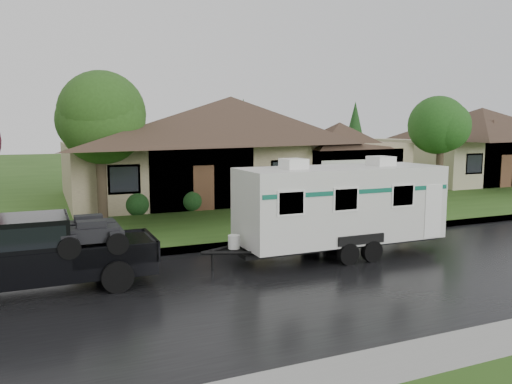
# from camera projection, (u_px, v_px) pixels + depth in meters

# --- Properties ---
(ground) EXTENTS (140.00, 140.00, 0.00)m
(ground) POSITION_uv_depth(u_px,v_px,m) (329.00, 256.00, 15.59)
(ground) COLOR #2B4D18
(ground) RESTS_ON ground
(road) EXTENTS (140.00, 8.00, 0.01)m
(road) POSITION_uv_depth(u_px,v_px,m) (367.00, 272.00, 13.77)
(road) COLOR black
(road) RESTS_ON ground
(curb) EXTENTS (140.00, 0.50, 0.15)m
(curb) POSITION_uv_depth(u_px,v_px,m) (295.00, 239.00, 17.63)
(curb) COLOR gray
(curb) RESTS_ON ground
(lawn) EXTENTS (140.00, 26.00, 0.15)m
(lawn) POSITION_uv_depth(u_px,v_px,m) (193.00, 195.00, 29.24)
(lawn) COLOR #2B4D18
(lawn) RESTS_ON ground
(house_main) EXTENTS (19.44, 10.80, 6.90)m
(house_main) POSITION_uv_depth(u_px,v_px,m) (237.00, 135.00, 28.63)
(house_main) COLOR gray
(house_main) RESTS_ON lawn
(house_neighbor) EXTENTS (15.12, 9.72, 6.45)m
(house_neighbor) POSITION_uv_depth(u_px,v_px,m) (485.00, 137.00, 36.99)
(house_neighbor) COLOR #BBB08B
(house_neighbor) RESTS_ON lawn
(tree_left_green) EXTENTS (3.67, 3.67, 6.08)m
(tree_left_green) POSITION_uv_depth(u_px,v_px,m) (99.00, 118.00, 20.33)
(tree_left_green) COLOR #382B1E
(tree_left_green) RESTS_ON lawn
(tree_right_green) EXTENTS (3.38, 3.38, 5.59)m
(tree_right_green) POSITION_uv_depth(u_px,v_px,m) (441.00, 127.00, 27.60)
(tree_right_green) COLOR #382B1E
(tree_right_green) RESTS_ON lawn
(shrub_row) EXTENTS (13.60, 1.00, 1.00)m
(shrub_row) POSITION_uv_depth(u_px,v_px,m) (265.00, 195.00, 24.76)
(shrub_row) COLOR #143814
(shrub_row) RESTS_ON lawn
(pickup_truck) EXTENTS (5.55, 2.11, 1.85)m
(pickup_truck) POSITION_uv_depth(u_px,v_px,m) (33.00, 251.00, 12.13)
(pickup_truck) COLOR black
(pickup_truck) RESTS_ON ground
(travel_trailer) EXTENTS (6.85, 2.41, 3.07)m
(travel_trailer) POSITION_uv_depth(u_px,v_px,m) (341.00, 204.00, 15.51)
(travel_trailer) COLOR silver
(travel_trailer) RESTS_ON ground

